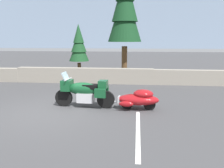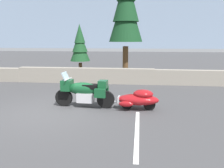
% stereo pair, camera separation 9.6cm
% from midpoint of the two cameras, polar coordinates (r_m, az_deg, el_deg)
% --- Properties ---
extents(ground_plane, '(80.00, 80.00, 0.00)m').
position_cam_midpoint_polar(ground_plane, '(8.84, -14.89, -6.45)').
color(ground_plane, '#424244').
extents(stone_guard_wall, '(24.00, 0.54, 0.88)m').
position_cam_midpoint_polar(stone_guard_wall, '(14.14, -8.04, 1.99)').
color(stone_guard_wall, gray).
rests_on(stone_guard_wall, ground).
extents(distant_ridgeline, '(240.00, 80.00, 16.00)m').
position_cam_midpoint_polar(distant_ridgeline, '(103.71, 4.49, 13.79)').
color(distant_ridgeline, '#7F93AD').
rests_on(distant_ridgeline, ground).
extents(touring_motorcycle, '(2.31, 0.82, 1.33)m').
position_cam_midpoint_polar(touring_motorcycle, '(9.05, -6.98, -1.69)').
color(touring_motorcycle, black).
rests_on(touring_motorcycle, ground).
extents(car_shaped_trailer, '(2.22, 0.81, 0.76)m').
position_cam_midpoint_polar(car_shaped_trailer, '(8.75, 6.06, -3.52)').
color(car_shaped_trailer, black).
rests_on(car_shaped_trailer, ground).
extents(pine_tree_tall, '(2.06, 2.06, 7.28)m').
position_cam_midpoint_polar(pine_tree_tall, '(15.13, 2.92, 18.37)').
color(pine_tree_tall, brown).
rests_on(pine_tree_tall, ground).
extents(pine_tree_secondary, '(1.28, 1.28, 3.50)m').
position_cam_midpoint_polar(pine_tree_secondary, '(15.67, -8.15, 9.32)').
color(pine_tree_secondary, brown).
rests_on(pine_tree_secondary, ground).
extents(parking_stripe_marker, '(0.12, 3.60, 0.01)m').
position_cam_midpoint_polar(parking_stripe_marker, '(6.87, 5.84, -11.18)').
color(parking_stripe_marker, silver).
rests_on(parking_stripe_marker, ground).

